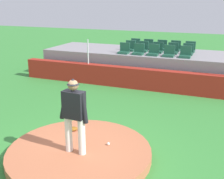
{
  "coord_description": "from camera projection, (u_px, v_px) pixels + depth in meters",
  "views": [
    {
      "loc": [
        3.08,
        -5.49,
        3.7
      ],
      "look_at": [
        0.0,
        2.13,
        1.14
      ],
      "focal_mm": 45.8,
      "sensor_mm": 36.0,
      "label": 1
    }
  ],
  "objects": [
    {
      "name": "fence_post_left",
      "position": [
        88.0,
        52.0,
        13.01
      ],
      "size": [
        0.06,
        0.06,
        1.13
      ],
      "primitive_type": "cylinder",
      "color": "silver",
      "rests_on": "brick_barrier"
    },
    {
      "name": "pitcher",
      "position": [
        74.0,
        111.0,
        6.52
      ],
      "size": [
        0.76,
        0.3,
        1.82
      ],
      "rotation": [
        0.0,
        0.0,
        -0.05
      ],
      "color": "silver",
      "rests_on": "pitchers_mound"
    },
    {
      "name": "stadium_chair_2",
      "position": [
        153.0,
        52.0,
        12.97
      ],
      "size": [
        0.48,
        0.44,
        0.5
      ],
      "rotation": [
        0.0,
        0.0,
        3.14
      ],
      "color": "#1E4F3B",
      "rests_on": "bleacher_platform"
    },
    {
      "name": "ground_plane",
      "position": [
        80.0,
        157.0,
        7.06
      ],
      "size": [
        60.0,
        60.0,
        0.0
      ],
      "primitive_type": "plane",
      "color": "#358135"
    },
    {
      "name": "stadium_chair_5",
      "position": [
        130.0,
        48.0,
        14.15
      ],
      "size": [
        0.48,
        0.44,
        0.5
      ],
      "rotation": [
        0.0,
        0.0,
        3.14
      ],
      "color": "#1E4F3B",
      "rests_on": "bleacher_platform"
    },
    {
      "name": "stadium_chair_3",
      "position": [
        169.0,
        53.0,
        12.7
      ],
      "size": [
        0.48,
        0.44,
        0.5
      ],
      "rotation": [
        0.0,
        0.0,
        3.14
      ],
      "color": "#1E4F3B",
      "rests_on": "bleacher_platform"
    },
    {
      "name": "stadium_chair_12",
      "position": [
        162.0,
        47.0,
        14.36
      ],
      "size": [
        0.48,
        0.44,
        0.5
      ],
      "rotation": [
        0.0,
        0.0,
        3.14
      ],
      "color": "#1E4F3B",
      "rests_on": "bleacher_platform"
    },
    {
      "name": "brick_barrier",
      "position": [
        146.0,
        79.0,
        12.32
      ],
      "size": [
        12.09,
        0.4,
        0.91
      ],
      "primitive_type": "cube",
      "color": "maroon",
      "rests_on": "ground_plane"
    },
    {
      "name": "stadium_chair_8",
      "position": [
        173.0,
        50.0,
        13.42
      ],
      "size": [
        0.48,
        0.44,
        0.5
      ],
      "rotation": [
        0.0,
        0.0,
        3.14
      ],
      "color": "#1E4F3B",
      "rests_on": "bleacher_platform"
    },
    {
      "name": "stadium_chair_4",
      "position": [
        185.0,
        54.0,
        12.47
      ],
      "size": [
        0.48,
        0.44,
        0.5
      ],
      "rotation": [
        0.0,
        0.0,
        3.14
      ],
      "color": "#1E4F3B",
      "rests_on": "bleacher_platform"
    },
    {
      "name": "stadium_chair_14",
      "position": [
        190.0,
        49.0,
        13.85
      ],
      "size": [
        0.48,
        0.44,
        0.5
      ],
      "rotation": [
        0.0,
        0.0,
        3.14
      ],
      "color": "#1E4F3B",
      "rests_on": "bleacher_platform"
    },
    {
      "name": "stadium_chair_7",
      "position": [
        158.0,
        49.0,
        13.63
      ],
      "size": [
        0.48,
        0.44,
        0.5
      ],
      "rotation": [
        0.0,
        0.0,
        3.14
      ],
      "color": "#1E4F3B",
      "rests_on": "bleacher_platform"
    },
    {
      "name": "stadium_chair_10",
      "position": [
        135.0,
        45.0,
        14.87
      ],
      "size": [
        0.48,
        0.44,
        0.5
      ],
      "rotation": [
        0.0,
        0.0,
        3.14
      ],
      "color": "#1E4F3B",
      "rests_on": "bleacher_platform"
    },
    {
      "name": "fielding_glove",
      "position": [
        72.0,
        129.0,
        7.93
      ],
      "size": [
        0.36,
        0.34,
        0.11
      ],
      "primitive_type": "ellipsoid",
      "rotation": [
        0.0,
        0.0,
        3.83
      ],
      "color": "brown",
      "rests_on": "pitchers_mound"
    },
    {
      "name": "baseball",
      "position": [
        108.0,
        144.0,
        7.15
      ],
      "size": [
        0.07,
        0.07,
        0.07
      ],
      "primitive_type": "sphere",
      "color": "white",
      "rests_on": "pitchers_mound"
    },
    {
      "name": "stadium_chair_0",
      "position": [
        124.0,
        50.0,
        13.43
      ],
      "size": [
        0.48,
        0.44,
        0.5
      ],
      "rotation": [
        0.0,
        0.0,
        3.14
      ],
      "color": "#1E4F3B",
      "rests_on": "bleacher_platform"
    },
    {
      "name": "stadium_chair_6",
      "position": [
        143.0,
        48.0,
        13.91
      ],
      "size": [
        0.48,
        0.44,
        0.5
      ],
      "rotation": [
        0.0,
        0.0,
        3.14
      ],
      "color": "#1E4F3B",
      "rests_on": "bleacher_platform"
    },
    {
      "name": "stadium_chair_13",
      "position": [
        175.0,
        48.0,
        14.12
      ],
      "size": [
        0.48,
        0.44,
        0.5
      ],
      "rotation": [
        0.0,
        0.0,
        3.14
      ],
      "color": "#1E4F3B",
      "rests_on": "bleacher_platform"
    },
    {
      "name": "stadium_chair_1",
      "position": [
        139.0,
        51.0,
        13.19
      ],
      "size": [
        0.48,
        0.44,
        0.5
      ],
      "rotation": [
        0.0,
        0.0,
        3.14
      ],
      "color": "#1E4F3B",
      "rests_on": "bleacher_platform"
    },
    {
      "name": "bleacher_platform",
      "position": [
        158.0,
        65.0,
        14.06
      ],
      "size": [
        11.22,
        3.02,
        1.32
      ],
      "primitive_type": "cube",
      "color": "gray",
      "rests_on": "ground_plane"
    },
    {
      "name": "stadium_chair_9",
      "position": [
        188.0,
        51.0,
        13.16
      ],
      "size": [
        0.48,
        0.44,
        0.5
      ],
      "rotation": [
        0.0,
        0.0,
        3.14
      ],
      "color": "#1E4F3B",
      "rests_on": "bleacher_platform"
    },
    {
      "name": "pitchers_mound",
      "position": [
        80.0,
        153.0,
        7.03
      ],
      "size": [
        3.52,
        3.52,
        0.24
      ],
      "primitive_type": "cylinder",
      "color": "#AE6140",
      "rests_on": "ground_plane"
    },
    {
      "name": "stadium_chair_11",
      "position": [
        148.0,
        46.0,
        14.63
      ],
      "size": [
        0.48,
        0.44,
        0.5
      ],
      "rotation": [
        0.0,
        0.0,
        3.14
      ],
      "color": "#1E4F3B",
      "rests_on": "bleacher_platform"
    }
  ]
}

